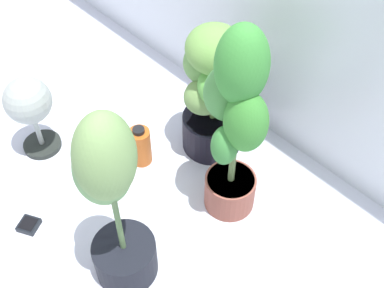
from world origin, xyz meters
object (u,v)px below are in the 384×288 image
at_px(floor_fan, 29,104).
at_px(potted_plant_front_right, 111,196).
at_px(nutrient_bottle, 140,146).
at_px(potted_plant_back_center, 213,89).
at_px(potted_plant_back_right, 235,121).
at_px(hygrometer_box, 29,225).

bearing_deg(floor_fan, potted_plant_front_right, -105.47).
height_order(floor_fan, nutrient_bottle, floor_fan).
xyz_separation_m(potted_plant_back_center, floor_fan, (-0.55, -0.60, -0.08)).
distance_m(potted_plant_back_right, nutrient_bottle, 0.62).
relative_size(potted_plant_back_center, nutrient_bottle, 3.17).
distance_m(potted_plant_back_center, nutrient_bottle, 0.43).
height_order(potted_plant_back_center, nutrient_bottle, potted_plant_back_center).
bearing_deg(hygrometer_box, potted_plant_back_center, 48.86).
xyz_separation_m(potted_plant_front_right, nutrient_bottle, (-0.37, 0.39, -0.36)).
distance_m(hygrometer_box, floor_fan, 0.53).
height_order(potted_plant_front_right, hygrometer_box, potted_plant_front_right).
height_order(potted_plant_back_right, floor_fan, potted_plant_back_right).
distance_m(potted_plant_back_center, potted_plant_back_right, 0.37).
relative_size(potted_plant_back_right, nutrient_bottle, 4.36).
height_order(potted_plant_front_right, floor_fan, potted_plant_front_right).
height_order(potted_plant_back_center, potted_plant_back_right, potted_plant_back_right).
bearing_deg(nutrient_bottle, potted_plant_back_center, 62.76).
distance_m(potted_plant_back_center, potted_plant_front_right, 0.74).
distance_m(potted_plant_front_right, hygrometer_box, 0.63).
relative_size(floor_fan, nutrient_bottle, 1.95).
distance_m(potted_plant_front_right, floor_fan, 0.80).
bearing_deg(potted_plant_back_right, potted_plant_back_center, 147.72).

